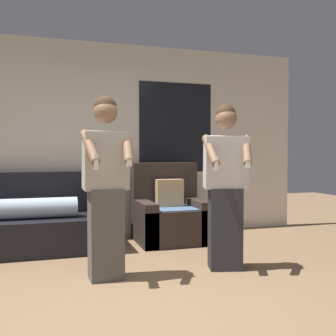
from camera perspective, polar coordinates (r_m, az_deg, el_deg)
ground_plane at (r=3.19m, az=-4.20°, el=-19.39°), size 14.00×14.00×0.00m
wall_back at (r=5.56m, az=-10.15°, el=4.00°), size 6.12×0.07×2.70m
couch at (r=5.09m, az=-19.22°, el=-7.68°), size 1.94×0.95×0.93m
armchair at (r=5.27m, az=0.25°, el=-6.90°), size 0.90×0.81×1.04m
person_left at (r=3.67m, az=-9.00°, el=-2.61°), size 0.47×0.48×1.70m
person_right at (r=3.99m, az=8.35°, el=-2.62°), size 0.50×0.54×1.66m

